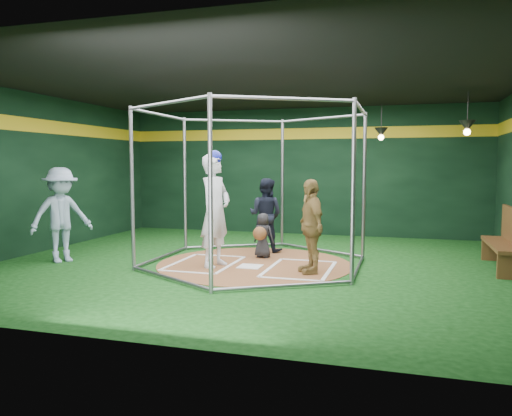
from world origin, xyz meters
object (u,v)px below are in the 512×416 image
(visitor_leopard, at_px, (311,226))
(batter_figure, at_px, (215,210))
(dugout_bench, at_px, (507,238))
(umpire, at_px, (266,215))

(visitor_leopard, bearing_deg, batter_figure, -120.24)
(batter_figure, distance_m, dugout_bench, 5.47)
(batter_figure, distance_m, umpire, 1.95)
(dugout_bench, bearing_deg, umpire, 173.40)
(batter_figure, relative_size, dugout_bench, 1.12)
(batter_figure, relative_size, visitor_leopard, 1.31)
(umpire, bearing_deg, visitor_leopard, 133.49)
(batter_figure, xyz_separation_m, dugout_bench, (5.29, 1.31, -0.51))
(batter_figure, relative_size, umpire, 1.35)
(umpire, xyz_separation_m, dugout_bench, (4.81, -0.56, -0.24))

